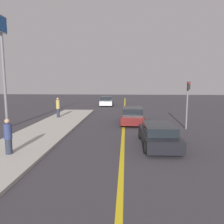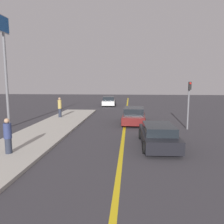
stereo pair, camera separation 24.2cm
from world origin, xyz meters
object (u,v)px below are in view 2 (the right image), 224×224
(car_far_distant, at_px, (109,101))
(pedestrian_near_curb, at_px, (8,136))
(car_near_right_lane, at_px, (158,135))
(roadside_sign, at_px, (4,50))
(car_ahead_center, at_px, (134,116))
(pedestrian_mid_group, at_px, (60,107))
(traffic_light, at_px, (189,100))

(car_far_distant, bearing_deg, pedestrian_near_curb, -99.60)
(car_near_right_lane, bearing_deg, car_far_distant, 101.60)
(roadside_sign, bearing_deg, car_near_right_lane, -20.91)
(pedestrian_near_curb, relative_size, roadside_sign, 0.20)
(car_ahead_center, distance_m, roadside_sign, 10.85)
(car_far_distant, relative_size, pedestrian_near_curb, 2.69)
(car_far_distant, distance_m, roadside_sign, 17.21)
(car_far_distant, distance_m, pedestrian_mid_group, 11.88)
(car_far_distant, xyz_separation_m, traffic_light, (7.14, -15.04, 1.49))
(car_far_distant, bearing_deg, pedestrian_mid_group, -109.68)
(car_ahead_center, height_order, traffic_light, traffic_light)
(car_ahead_center, distance_m, car_far_distant, 13.55)
(pedestrian_near_curb, height_order, pedestrian_mid_group, pedestrian_mid_group)
(car_ahead_center, height_order, pedestrian_near_curb, pedestrian_near_curb)
(roadside_sign, bearing_deg, car_far_distant, 68.46)
(car_ahead_center, distance_m, pedestrian_mid_group, 6.98)
(car_near_right_lane, xyz_separation_m, car_far_distant, (-4.52, 19.35, 0.05))
(traffic_light, relative_size, roadside_sign, 0.42)
(traffic_light, bearing_deg, pedestrian_mid_group, 160.81)
(car_ahead_center, height_order, roadside_sign, roadside_sign)
(car_near_right_lane, relative_size, traffic_light, 1.27)
(car_ahead_center, xyz_separation_m, pedestrian_mid_group, (-6.74, 1.76, 0.43))
(pedestrian_near_curb, relative_size, pedestrian_mid_group, 0.90)
(car_ahead_center, bearing_deg, roadside_sign, -164.90)
(car_near_right_lane, distance_m, pedestrian_mid_group, 11.26)
(car_near_right_lane, xyz_separation_m, pedestrian_mid_group, (-7.92, 7.98, 0.48))
(car_near_right_lane, xyz_separation_m, pedestrian_near_curb, (-7.01, -2.21, 0.38))
(car_near_right_lane, xyz_separation_m, roadside_sign, (-10.56, 4.04, 5.06))
(car_ahead_center, bearing_deg, traffic_light, -24.68)
(pedestrian_mid_group, height_order, traffic_light, traffic_light)
(pedestrian_near_curb, bearing_deg, car_near_right_lane, 17.54)
(car_near_right_lane, height_order, traffic_light, traffic_light)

